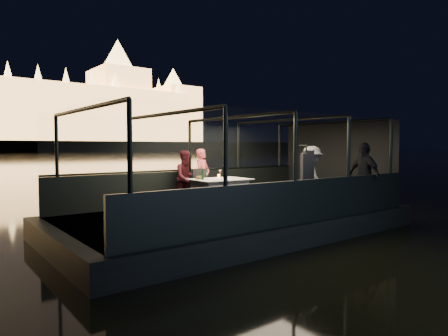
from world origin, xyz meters
TOP-DOWN VIEW (x-y plane):
  - boat_hull at (0.00, 0.00)m, footprint 8.60×4.40m
  - boat_deck at (0.00, 0.00)m, footprint 8.00×4.00m
  - gunwale_port at (0.00, 2.00)m, footprint 8.00×0.08m
  - gunwale_starboard at (0.00, -2.00)m, footprint 8.00×0.08m
  - cabin_glass_port at (0.00, 2.00)m, footprint 8.00×0.02m
  - cabin_glass_starboard at (0.00, -2.00)m, footprint 8.00×0.02m
  - cabin_roof_glass at (0.00, 0.00)m, footprint 8.00×4.00m
  - end_wall_fore at (-4.00, 0.00)m, footprint 0.02×4.00m
  - end_wall_aft at (4.00, 0.00)m, footprint 0.02×4.00m
  - canopy_ribs at (0.00, 0.00)m, footprint 8.00×4.00m
  - dining_table_central at (0.00, 0.57)m, footprint 1.49×1.10m
  - chair_port_left at (-0.12, 1.11)m, footprint 0.47×0.47m
  - chair_port_right at (0.17, 1.35)m, footprint 0.58×0.58m
  - coat_stand at (1.18, -1.26)m, footprint 0.56×0.51m
  - person_woman_coral at (0.16, 1.60)m, footprint 0.65×0.56m
  - person_man_maroon at (-0.37, 1.59)m, footprint 0.76×0.62m
  - passenger_stripe at (1.83, -0.88)m, footprint 0.91×1.18m
  - passenger_dark at (2.82, -1.73)m, footprint 0.60×1.06m
  - wine_bottle at (-0.49, 0.63)m, footprint 0.08×0.08m
  - bread_basket at (-0.49, 0.76)m, footprint 0.21×0.21m
  - amber_candle at (0.15, 0.82)m, footprint 0.07×0.07m
  - plate_near at (0.44, 0.55)m, footprint 0.31×0.31m
  - plate_far at (-0.32, 0.99)m, footprint 0.27×0.27m
  - wine_glass_white at (-0.43, 0.54)m, footprint 0.07×0.07m
  - wine_glass_red at (0.26, 0.91)m, footprint 0.07×0.07m

SIDE VIEW (x-z plane):
  - boat_hull at x=0.00m, z-range -0.50..0.50m
  - boat_deck at x=0.00m, z-range 0.46..0.50m
  - dining_table_central at x=0.00m, z-range 0.50..1.27m
  - gunwale_port at x=0.00m, z-range 0.50..1.40m
  - gunwale_starboard at x=0.00m, z-range 0.50..1.40m
  - chair_port_left at x=-0.12m, z-range 0.46..1.44m
  - chair_port_right at x=0.17m, z-range 0.46..1.44m
  - person_woman_coral at x=0.16m, z-range 0.49..2.01m
  - person_man_maroon at x=-0.37m, z-range 0.51..1.99m
  - plate_near at x=0.44m, z-range 1.26..1.28m
  - plate_far at x=-0.32m, z-range 1.27..1.28m
  - bread_basket at x=-0.49m, z-range 1.26..1.35m
  - amber_candle at x=0.15m, z-range 1.26..1.35m
  - passenger_stripe at x=1.83m, z-range 0.55..2.15m
  - passenger_dark at x=2.82m, z-range 0.50..2.20m
  - wine_glass_white at x=-0.43m, z-range 1.27..1.45m
  - wine_glass_red at x=0.26m, z-range 1.26..1.46m
  - coat_stand at x=1.18m, z-range 0.57..2.23m
  - wine_bottle at x=-0.49m, z-range 1.28..1.55m
  - end_wall_fore at x=-4.00m, z-range 0.50..2.80m
  - end_wall_aft at x=4.00m, z-range 0.50..2.80m
  - canopy_ribs at x=0.00m, z-range 0.50..2.80m
  - cabin_glass_port at x=0.00m, z-range 1.40..2.80m
  - cabin_glass_starboard at x=0.00m, z-range 1.40..2.80m
  - cabin_roof_glass at x=0.00m, z-range 2.79..2.81m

